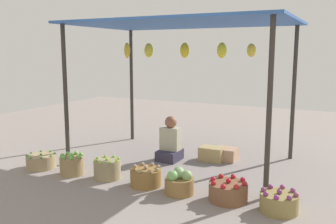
# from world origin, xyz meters

# --- Properties ---
(ground_plane) EXTENTS (14.00, 14.00, 0.00)m
(ground_plane) POSITION_xyz_m (0.00, 0.00, 0.00)
(ground_plane) COLOR gray
(market_stall_structure) EXTENTS (3.62, 2.34, 2.37)m
(market_stall_structure) POSITION_xyz_m (0.00, 0.00, 2.19)
(market_stall_structure) COLOR #38332D
(market_stall_structure) RESTS_ON ground
(vendor_person) EXTENTS (0.36, 0.44, 0.78)m
(vendor_person) POSITION_xyz_m (-0.22, -0.02, 0.30)
(vendor_person) COLOR #332F44
(vendor_person) RESTS_ON ground
(basket_green_chilies) EXTENTS (0.48, 0.48, 0.25)m
(basket_green_chilies) POSITION_xyz_m (-1.92, -1.38, 0.11)
(basket_green_chilies) COLOR #9D8860
(basket_green_chilies) RESTS_ON ground
(basket_green_apples) EXTENTS (0.37, 0.37, 0.34)m
(basket_green_apples) POSITION_xyz_m (-1.24, -1.41, 0.15)
(basket_green_apples) COLOR #997E52
(basket_green_apples) RESTS_ON ground
(basket_limes) EXTENTS (0.40, 0.40, 0.32)m
(basket_limes) POSITION_xyz_m (-0.64, -1.32, 0.14)
(basket_limes) COLOR #95865F
(basket_limes) RESTS_ON ground
(basket_potatoes) EXTENTS (0.44, 0.44, 0.30)m
(basket_potatoes) POSITION_xyz_m (0.03, -1.32, 0.13)
(basket_potatoes) COLOR olive
(basket_potatoes) RESTS_ON ground
(basket_cabbages) EXTENTS (0.40, 0.40, 0.36)m
(basket_cabbages) POSITION_xyz_m (0.59, -1.38, 0.15)
(basket_cabbages) COLOR olive
(basket_cabbages) RESTS_ON ground
(basket_red_apples) EXTENTS (0.50, 0.50, 0.30)m
(basket_red_apples) POSITION_xyz_m (1.25, -1.31, 0.12)
(basket_red_apples) COLOR brown
(basket_red_apples) RESTS_ON ground
(basket_purple_onions) EXTENTS (0.45, 0.45, 0.28)m
(basket_purple_onions) POSITION_xyz_m (1.89, -1.37, 0.12)
(basket_purple_onions) COLOR olive
(basket_purple_onions) RESTS_ON ground
(wooden_crate_near_vendor) EXTENTS (0.41, 0.30, 0.24)m
(wooden_crate_near_vendor) POSITION_xyz_m (0.45, 0.27, 0.12)
(wooden_crate_near_vendor) COLOR tan
(wooden_crate_near_vendor) RESTS_ON ground
(wooden_crate_stacked_rear) EXTENTS (0.38, 0.33, 0.22)m
(wooden_crate_stacked_rear) POSITION_xyz_m (0.66, 0.40, 0.11)
(wooden_crate_stacked_rear) COLOR tan
(wooden_crate_stacked_rear) RESTS_ON ground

